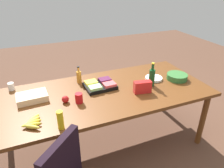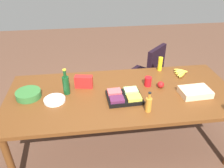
% 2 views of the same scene
% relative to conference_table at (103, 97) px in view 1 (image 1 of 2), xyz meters
% --- Properties ---
extents(ground_plane, '(10.00, 10.00, 0.00)m').
position_rel_conference_table_xyz_m(ground_plane, '(0.00, 0.00, -0.73)').
color(ground_plane, brown).
extents(conference_table, '(2.51, 1.09, 0.80)m').
position_rel_conference_table_xyz_m(conference_table, '(0.00, 0.00, 0.00)').
color(conference_table, brown).
rests_on(conference_table, ground).
extents(fruit_platter, '(0.37, 0.30, 0.07)m').
position_rel_conference_table_xyz_m(fruit_platter, '(0.00, 0.12, 0.10)').
color(fruit_platter, black).
rests_on(fruit_platter, conference_table).
extents(banana_bunch, '(0.18, 0.24, 0.04)m').
position_rel_conference_table_xyz_m(banana_bunch, '(-0.81, -0.32, 0.09)').
color(banana_bunch, gold).
rests_on(banana_bunch, conference_table).
extents(salad_bowl, '(0.28, 0.28, 0.07)m').
position_rel_conference_table_xyz_m(salad_bowl, '(1.00, -0.05, 0.10)').
color(salad_bowl, '#336E31').
rests_on(salad_bowl, conference_table).
extents(red_solo_cup, '(0.08, 0.08, 0.11)m').
position_rel_conference_table_xyz_m(red_solo_cup, '(-0.32, -0.12, 0.12)').
color(red_solo_cup, red).
rests_on(red_solo_cup, conference_table).
extents(chip_bag_red, '(0.21, 0.11, 0.14)m').
position_rel_conference_table_xyz_m(chip_bag_red, '(0.41, -0.18, 0.14)').
color(chip_bag_red, red).
rests_on(chip_bag_red, conference_table).
extents(wine_bottle, '(0.09, 0.09, 0.30)m').
position_rel_conference_table_xyz_m(wine_bottle, '(0.60, -0.07, 0.18)').
color(wine_bottle, '#12441E').
rests_on(wine_bottle, conference_table).
extents(apple_red, '(0.08, 0.08, 0.08)m').
position_rel_conference_table_xyz_m(apple_red, '(-0.45, -0.06, 0.11)').
color(apple_red, '#AA1617').
rests_on(apple_red, conference_table).
extents(paper_plate_stack, '(0.25, 0.25, 0.03)m').
position_rel_conference_table_xyz_m(paper_plate_stack, '(0.72, 0.06, 0.08)').
color(paper_plate_stack, white).
rests_on(paper_plate_stack, conference_table).
extents(dressing_bottle, '(0.07, 0.07, 0.22)m').
position_rel_conference_table_xyz_m(dressing_bottle, '(-0.20, 0.35, 0.15)').
color(dressing_bottle, orange).
rests_on(dressing_bottle, conference_table).
extents(paper_cup, '(0.08, 0.08, 0.09)m').
position_rel_conference_table_xyz_m(paper_cup, '(-0.99, 0.46, 0.11)').
color(paper_cup, white).
rests_on(paper_cup, conference_table).
extents(sheet_cake, '(0.33, 0.24, 0.07)m').
position_rel_conference_table_xyz_m(sheet_cake, '(-0.77, 0.13, 0.10)').
color(sheet_cake, beige).
rests_on(sheet_cake, conference_table).
extents(mustard_bottle, '(0.07, 0.07, 0.18)m').
position_rel_conference_table_xyz_m(mustard_bottle, '(-0.57, -0.47, 0.16)').
color(mustard_bottle, yellow).
rests_on(mustard_bottle, conference_table).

